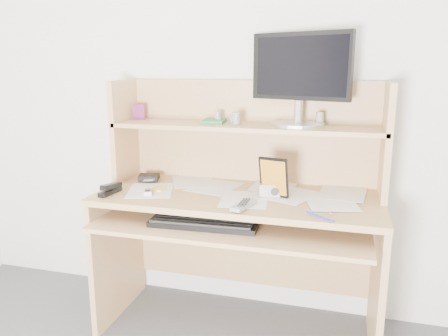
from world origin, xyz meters
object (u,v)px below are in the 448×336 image
(tv_remote, at_px, (244,205))
(game_case, at_px, (274,177))
(monitor, at_px, (300,76))
(desk, at_px, (242,200))
(keyboard, at_px, (204,222))

(tv_remote, distance_m, game_case, 0.23)
(monitor, bearing_deg, desk, -138.32)
(monitor, bearing_deg, keyboard, -113.78)
(keyboard, distance_m, game_case, 0.39)
(keyboard, height_order, tv_remote, tv_remote)
(keyboard, bearing_deg, monitor, 43.16)
(desk, xyz_separation_m, tv_remote, (0.08, -0.29, 0.07))
(tv_remote, bearing_deg, monitor, 78.60)
(tv_remote, relative_size, monitor, 0.35)
(desk, distance_m, tv_remote, 0.30)
(desk, distance_m, game_case, 0.26)
(desk, xyz_separation_m, monitor, (0.26, 0.10, 0.63))
(desk, relative_size, game_case, 7.11)
(tv_remote, xyz_separation_m, game_case, (0.10, 0.18, 0.09))
(game_case, xyz_separation_m, monitor, (0.08, 0.21, 0.47))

